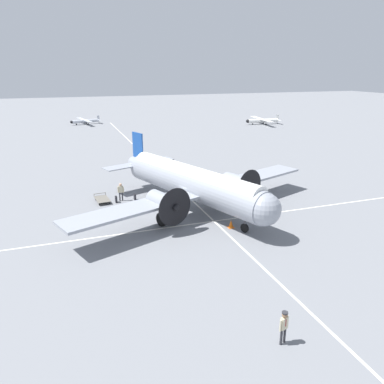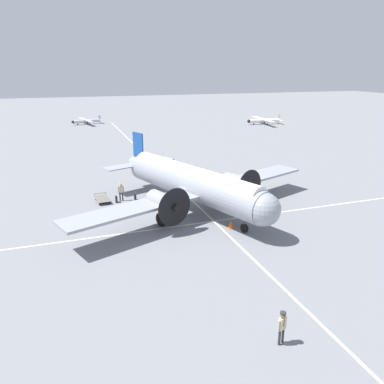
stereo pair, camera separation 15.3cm
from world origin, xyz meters
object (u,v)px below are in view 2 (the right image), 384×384
Objects in this scene: light_aircraft_distant at (86,121)px; traffic_cone at (231,224)px; light_aircraft_taxiing at (263,121)px; passenger_boarding at (121,190)px; suitcase_near_door at (116,199)px; suitcase_upright_spare at (135,197)px; airliner_main at (195,184)px; crew_foreground at (282,324)px; baggage_cart at (102,199)px.

light_aircraft_distant is 14.29× the size of traffic_cone.
light_aircraft_taxiing is (13.05, 37.76, 0.07)m from light_aircraft_distant.
light_aircraft_taxiing is at bearing 148.23° from traffic_cone.
passenger_boarding reaches higher than traffic_cone.
light_aircraft_distant is (-54.69, 1.14, 0.47)m from suitcase_near_door.
light_aircraft_taxiing is at bearing 148.15° from light_aircraft_distant.
light_aircraft_taxiing is 59.41m from traffic_cone.
airliner_main is at bearing 42.83° from suitcase_upright_spare.
crew_foreground is 2.64× the size of suitcase_near_door.
light_aircraft_taxiing reaches higher than traffic_cone.
baggage_cart is at bearing -97.88° from suitcase_upright_spare.
suitcase_upright_spare is 3.03m from baggage_cart.
airliner_main is at bearing 60.51° from light_aircraft_taxiing.
traffic_cone reaches higher than suitcase_upright_spare.
crew_foreground is 0.16× the size of light_aircraft_taxiing.
suitcase_upright_spare is at bearing 77.89° from light_aircraft_distant.
airliner_main is at bearing 53.40° from suitcase_near_door.
suitcase_upright_spare is (-0.15, 1.79, -0.02)m from suitcase_near_door.
passenger_boarding is at bearing -151.55° from airliner_main.
traffic_cone is (63.55, 6.48, -0.48)m from light_aircraft_distant.
suitcase_upright_spare is (0.17, 1.27, -0.78)m from passenger_boarding.
light_aircraft_distant is at bearing -13.24° from light_aircraft_taxiing.
crew_foreground is 13.11m from traffic_cone.
airliner_main is 40.13× the size of suitcase_upright_spare.
light_aircraft_distant is 39.95m from light_aircraft_taxiing.
light_aircraft_taxiing reaches higher than suitcase_upright_spare.
baggage_cart is at bearing -174.37° from passenger_boarding.
traffic_cone is (8.86, 7.62, -0.00)m from suitcase_near_door.
passenger_boarding is 1.92m from baggage_cart.
airliner_main is 6.82m from suitcase_upright_spare.
light_aircraft_distant reaches higher than crew_foreground.
airliner_main is 9.27m from baggage_cart.
passenger_boarding reaches higher than suitcase_upright_spare.
airliner_main is at bearing 49.20° from baggage_cart.
suitcase_upright_spare is (-4.73, -4.38, -2.24)m from airliner_main.
suitcase_near_door is at bearing -85.34° from suitcase_upright_spare.
suitcase_near_door reaches higher than suitcase_upright_spare.
crew_foreground is 22.76m from baggage_cart.
suitcase_upright_spare is 0.05× the size of light_aircraft_taxiing.
light_aircraft_taxiing is (-63.16, 34.62, -0.21)m from crew_foreground.
suitcase_near_door is at bearing -135.20° from passenger_boarding.
light_aircraft_taxiing is at bearing 138.19° from suitcase_upright_spare.
suitcase_near_door is at bearing -97.04° from crew_foreground.
light_aircraft_taxiing reaches higher than passenger_boarding.
suitcase_upright_spare is at bearing -147.08° from traffic_cone.
crew_foreground is 21.95m from suitcase_near_door.
passenger_boarding is 0.16× the size of light_aircraft_taxiing.
traffic_cone is at bearing -1.94° from airliner_main.
suitcase_upright_spare is 0.07× the size of light_aircraft_distant.
suitcase_near_door is (-4.58, -6.17, -2.22)m from airliner_main.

